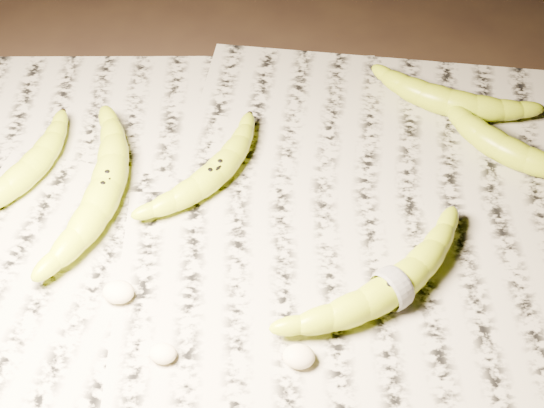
# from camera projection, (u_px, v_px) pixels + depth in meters

# --- Properties ---
(ground) EXTENTS (3.00, 3.00, 0.00)m
(ground) POSITION_uv_depth(u_px,v_px,m) (267.00, 249.00, 0.83)
(ground) COLOR black
(ground) RESTS_ON ground
(newspaper_patch) EXTENTS (0.90, 0.70, 0.01)m
(newspaper_patch) POSITION_uv_depth(u_px,v_px,m) (260.00, 239.00, 0.84)
(newspaper_patch) COLOR #ADA894
(newspaper_patch) RESTS_ON ground
(banana_left_a) EXTENTS (0.07, 0.23, 0.04)m
(banana_left_a) POSITION_uv_depth(u_px,v_px,m) (105.00, 186.00, 0.86)
(banana_left_a) COLOR #C2DC1B
(banana_left_a) RESTS_ON newspaper_patch
(banana_left_b) EXTENTS (0.12, 0.18, 0.03)m
(banana_left_b) POSITION_uv_depth(u_px,v_px,m) (27.00, 169.00, 0.88)
(banana_left_b) COLOR #C2DC1B
(banana_left_b) RESTS_ON newspaper_patch
(banana_center) EXTENTS (0.14, 0.18, 0.03)m
(banana_center) POSITION_uv_depth(u_px,v_px,m) (214.00, 172.00, 0.88)
(banana_center) COLOR #C2DC1B
(banana_center) RESTS_ON newspaper_patch
(banana_taped) EXTENTS (0.20, 0.20, 0.04)m
(banana_taped) POSITION_uv_depth(u_px,v_px,m) (393.00, 286.00, 0.77)
(banana_taped) COLOR #C2DC1B
(banana_taped) RESTS_ON newspaper_patch
(banana_upper_a) EXTENTS (0.20, 0.11, 0.04)m
(banana_upper_a) POSITION_uv_depth(u_px,v_px,m) (449.00, 100.00, 0.96)
(banana_upper_a) COLOR #C2DC1B
(banana_upper_a) RESTS_ON newspaper_patch
(banana_upper_b) EXTENTS (0.17, 0.15, 0.04)m
(banana_upper_b) POSITION_uv_depth(u_px,v_px,m) (503.00, 146.00, 0.91)
(banana_upper_b) COLOR #C2DC1B
(banana_upper_b) RESTS_ON newspaper_patch
(measuring_tape) EXTENTS (0.03, 0.04, 0.05)m
(measuring_tape) POSITION_uv_depth(u_px,v_px,m) (393.00, 286.00, 0.77)
(measuring_tape) COLOR white
(measuring_tape) RESTS_ON newspaper_patch
(flesh_chunk_a) EXTENTS (0.03, 0.03, 0.02)m
(flesh_chunk_a) POSITION_uv_depth(u_px,v_px,m) (118.00, 290.00, 0.78)
(flesh_chunk_a) COLOR beige
(flesh_chunk_a) RESTS_ON newspaper_patch
(flesh_chunk_b) EXTENTS (0.03, 0.02, 0.02)m
(flesh_chunk_b) POSITION_uv_depth(u_px,v_px,m) (163.00, 351.00, 0.73)
(flesh_chunk_b) COLOR beige
(flesh_chunk_b) RESTS_ON newspaper_patch
(flesh_chunk_c) EXTENTS (0.03, 0.03, 0.02)m
(flesh_chunk_c) POSITION_uv_depth(u_px,v_px,m) (299.00, 354.00, 0.73)
(flesh_chunk_c) COLOR beige
(flesh_chunk_c) RESTS_ON newspaper_patch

